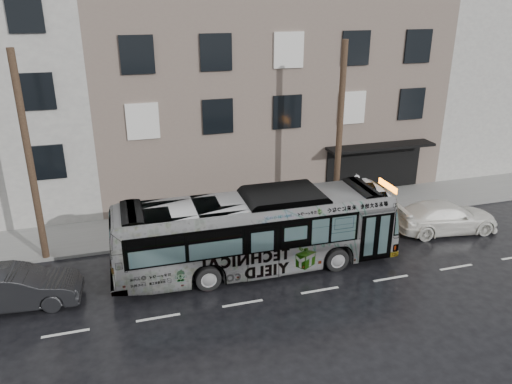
{
  "coord_description": "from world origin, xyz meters",
  "views": [
    {
      "loc": [
        -4.13,
        -18.18,
        10.94
      ],
      "look_at": [
        2.02,
        2.5,
        2.48
      ],
      "focal_mm": 35.0,
      "sensor_mm": 36.0,
      "label": 1
    }
  ],
  "objects_px": {
    "white_sedan": "(445,217)",
    "dark_sedan": "(15,288)",
    "sign_post": "(355,196)",
    "utility_pole_front": "(339,135)",
    "bus": "(256,232)",
    "utility_pole_rear": "(30,160)"
  },
  "relations": [
    {
      "from": "utility_pole_rear",
      "to": "bus",
      "type": "bearing_deg",
      "value": -20.35
    },
    {
      "from": "sign_post",
      "to": "white_sedan",
      "type": "bearing_deg",
      "value": -33.74
    },
    {
      "from": "utility_pole_rear",
      "to": "bus",
      "type": "relative_size",
      "value": 0.74
    },
    {
      "from": "white_sedan",
      "to": "sign_post",
      "type": "bearing_deg",
      "value": 62.47
    },
    {
      "from": "white_sedan",
      "to": "dark_sedan",
      "type": "bearing_deg",
      "value": 99.16
    },
    {
      "from": "bus",
      "to": "white_sedan",
      "type": "xyz_separation_m",
      "value": [
        10.04,
        0.76,
        -0.93
      ]
    },
    {
      "from": "sign_post",
      "to": "utility_pole_rear",
      "type": "bearing_deg",
      "value": 180.0
    },
    {
      "from": "white_sedan",
      "to": "dark_sedan",
      "type": "relative_size",
      "value": 1.11
    },
    {
      "from": "sign_post",
      "to": "white_sedan",
      "type": "distance_m",
      "value": 4.54
    },
    {
      "from": "bus",
      "to": "dark_sedan",
      "type": "height_order",
      "value": "bus"
    },
    {
      "from": "utility_pole_front",
      "to": "white_sedan",
      "type": "bearing_deg",
      "value": -27.3
    },
    {
      "from": "utility_pole_front",
      "to": "dark_sedan",
      "type": "xyz_separation_m",
      "value": [
        -14.69,
        -3.51,
        -3.88
      ]
    },
    {
      "from": "white_sedan",
      "to": "bus",
      "type": "bearing_deg",
      "value": 100.55
    },
    {
      "from": "white_sedan",
      "to": "dark_sedan",
      "type": "height_order",
      "value": "dark_sedan"
    },
    {
      "from": "sign_post",
      "to": "dark_sedan",
      "type": "bearing_deg",
      "value": -167.48
    },
    {
      "from": "bus",
      "to": "dark_sedan",
      "type": "bearing_deg",
      "value": 92.06
    },
    {
      "from": "dark_sedan",
      "to": "white_sedan",
      "type": "bearing_deg",
      "value": -82.43
    },
    {
      "from": "utility_pole_front",
      "to": "white_sedan",
      "type": "height_order",
      "value": "utility_pole_front"
    },
    {
      "from": "bus",
      "to": "utility_pole_rear",
      "type": "bearing_deg",
      "value": 70.24
    },
    {
      "from": "sign_post",
      "to": "bus",
      "type": "bearing_deg",
      "value": -152.61
    },
    {
      "from": "utility_pole_rear",
      "to": "bus",
      "type": "xyz_separation_m",
      "value": [
        8.8,
        -3.26,
        -2.96
      ]
    },
    {
      "from": "utility_pole_rear",
      "to": "sign_post",
      "type": "relative_size",
      "value": 3.75
    }
  ]
}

